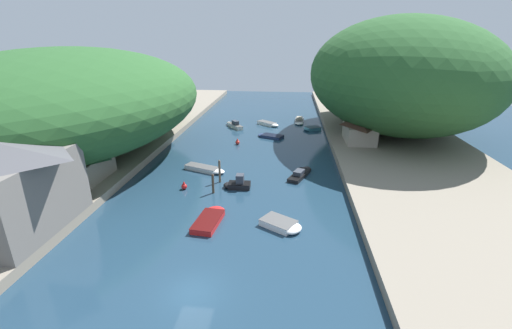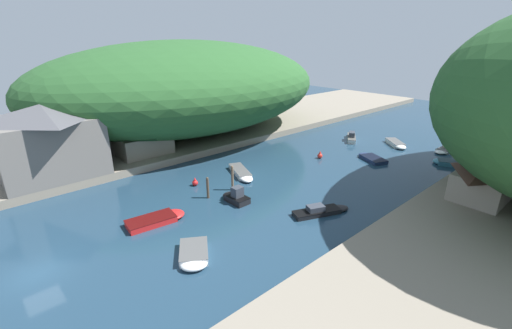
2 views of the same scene
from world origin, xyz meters
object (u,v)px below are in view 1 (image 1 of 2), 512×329
(boat_navy_launch, at_px, (237,184))
(boat_white_cruiser, at_px, (311,129))
(boat_cabin_cruiser, at_px, (210,218))
(channel_buoy_far, at_px, (237,142))
(boat_open_rowboat, at_px, (234,125))
(channel_buoy_near, at_px, (184,186))
(boat_moored_right, at_px, (269,124))
(boat_yellow_tender, at_px, (206,169))
(right_bank_cottage, at_px, (360,130))
(boathouse_shed, at_px, (78,164))
(boat_far_right_bank, at_px, (283,225))
(boat_far_upstream, at_px, (301,173))
(boat_near_quay, at_px, (299,121))
(person_on_quay, at_px, (78,195))
(boat_red_skiff, at_px, (269,136))

(boat_navy_launch, height_order, boat_white_cruiser, boat_navy_launch)
(boat_cabin_cruiser, height_order, channel_buoy_far, channel_buoy_far)
(boat_open_rowboat, xyz_separation_m, channel_buoy_near, (-1.22, -30.12, -0.07))
(boat_moored_right, distance_m, channel_buoy_near, 33.25)
(boat_yellow_tender, height_order, boat_cabin_cruiser, boat_yellow_tender)
(right_bank_cottage, distance_m, boat_cabin_cruiser, 32.50)
(boathouse_shed, relative_size, boat_far_right_bank, 1.64)
(boat_far_upstream, bearing_deg, boat_cabin_cruiser, -103.64)
(boat_far_upstream, bearing_deg, boat_open_rowboat, 139.99)
(channel_buoy_far, bearing_deg, boat_near_quay, 57.55)
(boat_cabin_cruiser, distance_m, boat_near_quay, 43.61)
(boat_yellow_tender, relative_size, boat_navy_launch, 1.86)
(boat_near_quay, relative_size, person_on_quay, 3.28)
(boathouse_shed, xyz_separation_m, boat_open_rowboat, (13.86, 30.58, -2.48))
(boathouse_shed, xyz_separation_m, boat_white_cruiser, (29.28, 29.80, -2.64))
(boat_red_skiff, relative_size, channel_buoy_far, 4.71)
(boat_moored_right, relative_size, channel_buoy_near, 4.83)
(boat_moored_right, bearing_deg, boat_far_right_bank, 45.42)
(boat_white_cruiser, height_order, boat_cabin_cruiser, boat_white_cruiser)
(boat_open_rowboat, height_order, channel_buoy_far, boat_open_rowboat)
(boat_cabin_cruiser, relative_size, channel_buoy_near, 5.50)
(right_bank_cottage, relative_size, channel_buoy_near, 7.30)
(boat_navy_launch, relative_size, boat_cabin_cruiser, 0.59)
(boat_navy_launch, bearing_deg, boat_cabin_cruiser, 168.74)
(boat_white_cruiser, height_order, channel_buoy_far, channel_buoy_far)
(channel_buoy_far, bearing_deg, boat_open_rowboat, 102.10)
(boat_moored_right, distance_m, person_on_quay, 42.53)
(boat_cabin_cruiser, xyz_separation_m, boat_near_quay, (9.68, 42.52, 0.04))
(boathouse_shed, xyz_separation_m, channel_buoy_near, (12.64, 0.46, -2.54))
(boat_yellow_tender, distance_m, channel_buoy_far, 12.71)
(boathouse_shed, distance_m, boat_near_quay, 45.05)
(boathouse_shed, height_order, boat_white_cruiser, boathouse_shed)
(boat_navy_launch, bearing_deg, boat_open_rowboat, 8.76)
(boat_navy_launch, bearing_deg, boat_yellow_tender, 43.62)
(boat_moored_right, bearing_deg, boat_white_cruiser, 111.11)
(person_on_quay, bearing_deg, boat_red_skiff, -14.86)
(boat_red_skiff, height_order, boat_near_quay, boat_near_quay)
(boat_far_right_bank, height_order, boat_red_skiff, boat_far_right_bank)
(boat_far_upstream, xyz_separation_m, channel_buoy_far, (-10.35, 12.82, 0.12))
(boathouse_shed, height_order, boat_far_right_bank, boathouse_shed)
(boat_navy_launch, bearing_deg, channel_buoy_near, 98.01)
(right_bank_cottage, height_order, boat_navy_launch, right_bank_cottage)
(boat_white_cruiser, bearing_deg, boat_open_rowboat, 62.14)
(boat_far_right_bank, relative_size, boat_white_cruiser, 1.19)
(boat_navy_launch, bearing_deg, boat_red_skiff, -7.60)
(boat_white_cruiser, xyz_separation_m, boat_near_quay, (-2.16, 6.08, 0.02))
(boat_moored_right, bearing_deg, boat_cabin_cruiser, 35.04)
(boat_moored_right, xyz_separation_m, boat_far_right_bank, (3.81, -39.94, 0.00))
(boat_yellow_tender, distance_m, boat_white_cruiser, 27.92)
(boat_yellow_tender, height_order, channel_buoy_near, channel_buoy_near)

